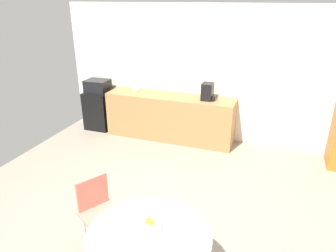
{
  "coord_description": "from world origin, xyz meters",
  "views": [
    {
      "loc": [
        1.26,
        -2.83,
        2.7
      ],
      "look_at": [
        -0.15,
        1.08,
        0.95
      ],
      "focal_mm": 33.0,
      "sensor_mm": 36.0,
      "label": 1
    }
  ],
  "objects_px": {
    "round_table": "(149,247)",
    "mini_fridge": "(100,110)",
    "microwave": "(98,86)",
    "chair_coral": "(97,205)",
    "mug_green": "(213,99)",
    "fruit_bowl": "(150,225)",
    "coffee_maker": "(207,92)",
    "mug_white": "(135,89)"
  },
  "relations": [
    {
      "from": "round_table",
      "to": "mini_fridge",
      "type": "bearing_deg",
      "value": 127.22
    },
    {
      "from": "microwave",
      "to": "round_table",
      "type": "relative_size",
      "value": 0.43
    },
    {
      "from": "chair_coral",
      "to": "mug_green",
      "type": "xyz_separation_m",
      "value": [
        0.66,
        3.0,
        0.43
      ]
    },
    {
      "from": "fruit_bowl",
      "to": "mug_green",
      "type": "xyz_separation_m",
      "value": [
        -0.17,
        3.41,
        0.15
      ]
    },
    {
      "from": "mini_fridge",
      "to": "coffee_maker",
      "type": "relative_size",
      "value": 2.55
    },
    {
      "from": "mug_green",
      "to": "chair_coral",
      "type": "bearing_deg",
      "value": -102.46
    },
    {
      "from": "round_table",
      "to": "coffee_maker",
      "type": "height_order",
      "value": "coffee_maker"
    },
    {
      "from": "microwave",
      "to": "round_table",
      "type": "bearing_deg",
      "value": -52.78
    },
    {
      "from": "mini_fridge",
      "to": "mug_white",
      "type": "xyz_separation_m",
      "value": [
        0.86,
        0.05,
        0.54
      ]
    },
    {
      "from": "microwave",
      "to": "mug_white",
      "type": "height_order",
      "value": "microwave"
    },
    {
      "from": "round_table",
      "to": "coffee_maker",
      "type": "xyz_separation_m",
      "value": [
        -0.31,
        3.53,
        0.44
      ]
    },
    {
      "from": "mini_fridge",
      "to": "microwave",
      "type": "xyz_separation_m",
      "value": [
        0.0,
        0.0,
        0.54
      ]
    },
    {
      "from": "mini_fridge",
      "to": "mug_white",
      "type": "distance_m",
      "value": 1.02
    },
    {
      "from": "mini_fridge",
      "to": "fruit_bowl",
      "type": "distance_m",
      "value": 4.38
    },
    {
      "from": "mini_fridge",
      "to": "chair_coral",
      "type": "xyz_separation_m",
      "value": [
        1.84,
        -3.05,
        0.11
      ]
    },
    {
      "from": "mug_white",
      "to": "coffee_maker",
      "type": "height_order",
      "value": "coffee_maker"
    },
    {
      "from": "fruit_bowl",
      "to": "coffee_maker",
      "type": "xyz_separation_m",
      "value": [
        -0.29,
        3.46,
        0.26
      ]
    },
    {
      "from": "mug_white",
      "to": "mug_green",
      "type": "height_order",
      "value": "same"
    },
    {
      "from": "microwave",
      "to": "mug_green",
      "type": "height_order",
      "value": "microwave"
    },
    {
      "from": "mug_green",
      "to": "fruit_bowl",
      "type": "bearing_deg",
      "value": -87.17
    },
    {
      "from": "round_table",
      "to": "mug_green",
      "type": "xyz_separation_m",
      "value": [
        -0.18,
        3.49,
        0.33
      ]
    },
    {
      "from": "mini_fridge",
      "to": "chair_coral",
      "type": "bearing_deg",
      "value": -58.92
    },
    {
      "from": "fruit_bowl",
      "to": "coffee_maker",
      "type": "relative_size",
      "value": 0.64
    },
    {
      "from": "chair_coral",
      "to": "round_table",
      "type": "bearing_deg",
      "value": -29.84
    },
    {
      "from": "microwave",
      "to": "mug_white",
      "type": "bearing_deg",
      "value": 3.0
    },
    {
      "from": "chair_coral",
      "to": "mug_white",
      "type": "relative_size",
      "value": 6.43
    },
    {
      "from": "chair_coral",
      "to": "coffee_maker",
      "type": "relative_size",
      "value": 2.59
    },
    {
      "from": "fruit_bowl",
      "to": "coffee_maker",
      "type": "bearing_deg",
      "value": 94.84
    },
    {
      "from": "mini_fridge",
      "to": "round_table",
      "type": "distance_m",
      "value": 4.44
    },
    {
      "from": "microwave",
      "to": "mug_green",
      "type": "bearing_deg",
      "value": -1.07
    },
    {
      "from": "mini_fridge",
      "to": "fruit_bowl",
      "type": "xyz_separation_m",
      "value": [
        2.67,
        -3.46,
        0.39
      ]
    },
    {
      "from": "microwave",
      "to": "coffee_maker",
      "type": "relative_size",
      "value": 1.5
    },
    {
      "from": "mini_fridge",
      "to": "microwave",
      "type": "height_order",
      "value": "microwave"
    },
    {
      "from": "round_table",
      "to": "chair_coral",
      "type": "xyz_separation_m",
      "value": [
        -0.85,
        0.49,
        -0.1
      ]
    },
    {
      "from": "round_table",
      "to": "mug_white",
      "type": "distance_m",
      "value": 4.03
    },
    {
      "from": "round_table",
      "to": "fruit_bowl",
      "type": "height_order",
      "value": "fruit_bowl"
    },
    {
      "from": "microwave",
      "to": "coffee_maker",
      "type": "distance_m",
      "value": 2.38
    },
    {
      "from": "microwave",
      "to": "coffee_maker",
      "type": "height_order",
      "value": "coffee_maker"
    },
    {
      "from": "fruit_bowl",
      "to": "mug_green",
      "type": "height_order",
      "value": "mug_green"
    },
    {
      "from": "round_table",
      "to": "mug_green",
      "type": "bearing_deg",
      "value": 93.03
    },
    {
      "from": "mug_white",
      "to": "mug_green",
      "type": "distance_m",
      "value": 1.64
    },
    {
      "from": "round_table",
      "to": "mug_green",
      "type": "height_order",
      "value": "mug_green"
    }
  ]
}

